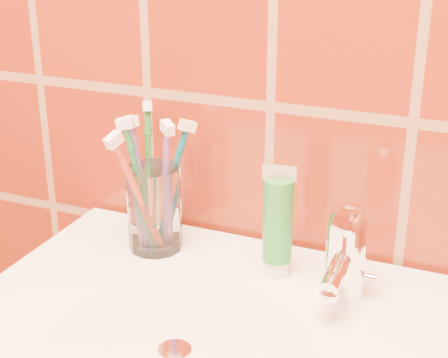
% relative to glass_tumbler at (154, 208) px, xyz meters
% --- Properties ---
extents(glass_tumbler, '(0.08, 0.08, 0.12)m').
position_rel_glass_tumbler_xyz_m(glass_tumbler, '(0.00, 0.00, 0.00)').
color(glass_tumbler, white).
rests_on(glass_tumbler, pedestal_sink).
extents(toothpaste_tube, '(0.04, 0.04, 0.15)m').
position_rel_glass_tumbler_xyz_m(toothpaste_tube, '(0.18, -0.00, 0.01)').
color(toothpaste_tube, white).
rests_on(toothpaste_tube, pedestal_sink).
extents(faucet, '(0.05, 0.11, 0.12)m').
position_rel_glass_tumbler_xyz_m(faucet, '(0.27, -0.02, 0.00)').
color(faucet, white).
rests_on(faucet, pedestal_sink).
extents(toothbrush_0, '(0.12, 0.13, 0.19)m').
position_rel_glass_tumbler_xyz_m(toothbrush_0, '(0.01, 0.03, 0.03)').
color(toothbrush_0, '#0C5265').
rests_on(toothbrush_0, glass_tumbler).
extents(toothbrush_1, '(0.10, 0.09, 0.19)m').
position_rel_glass_tumbler_xyz_m(toothbrush_1, '(-0.02, 0.00, 0.03)').
color(toothbrush_1, '#754798').
rests_on(toothbrush_1, glass_tumbler).
extents(toothbrush_2, '(0.08, 0.07, 0.20)m').
position_rel_glass_tumbler_xyz_m(toothbrush_2, '(-0.01, -0.01, 0.03)').
color(toothbrush_2, '#1C693D').
rests_on(toothbrush_2, glass_tumbler).
extents(toothbrush_3, '(0.11, 0.16, 0.21)m').
position_rel_glass_tumbler_xyz_m(toothbrush_3, '(-0.02, 0.03, 0.03)').
color(toothbrush_3, '#1D6D27').
rests_on(toothbrush_3, glass_tumbler).
extents(toothbrush_4, '(0.09, 0.16, 0.21)m').
position_rel_glass_tumbler_xyz_m(toothbrush_4, '(-0.00, -0.04, 0.03)').
color(toothbrush_4, '#AF3B25').
rests_on(toothbrush_4, glass_tumbler).
extents(toothbrush_5, '(0.09, 0.09, 0.20)m').
position_rel_glass_tumbler_xyz_m(toothbrush_5, '(0.02, -0.00, 0.03)').
color(toothbrush_5, '#74428D').
rests_on(toothbrush_5, glass_tumbler).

